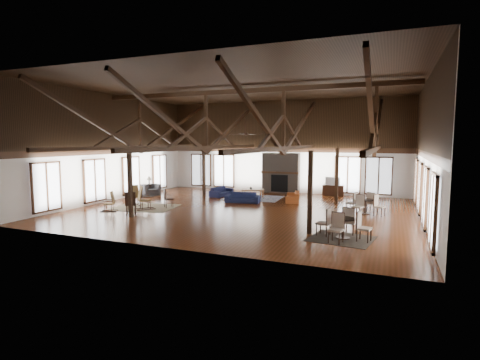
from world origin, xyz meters
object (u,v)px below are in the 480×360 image
at_px(armchair, 151,190).
at_px(sofa_orange, 293,197).
at_px(sofa_navy_front, 243,198).
at_px(cafe_table_far, 365,204).
at_px(tv_console, 333,190).
at_px(sofa_navy_left, 221,191).
at_px(coffee_table, 253,190).
at_px(cafe_table_near, 343,224).

bearing_deg(armchair, sofa_orange, -47.45).
distance_m(sofa_navy_front, cafe_table_far, 6.56).
height_order(sofa_orange, tv_console, tv_console).
xyz_separation_m(armchair, cafe_table_far, (12.83, -1.25, 0.14)).
relative_size(sofa_navy_left, tv_console, 1.46).
height_order(sofa_navy_left, coffee_table, sofa_navy_left).
height_order(armchair, cafe_table_near, cafe_table_near).
height_order(sofa_navy_front, sofa_navy_left, sofa_navy_front).
bearing_deg(tv_console, sofa_navy_front, -132.21).
xyz_separation_m(sofa_orange, cafe_table_near, (3.61, -7.20, 0.23)).
distance_m(sofa_navy_left, cafe_table_near, 11.25).
height_order(sofa_navy_left, sofa_orange, sofa_navy_left).
distance_m(coffee_table, cafe_table_far, 7.09).
relative_size(coffee_table, cafe_table_near, 0.76).
bearing_deg(sofa_navy_front, tv_console, 39.20).
bearing_deg(cafe_table_far, coffee_table, 157.81).
bearing_deg(coffee_table, cafe_table_far, -42.50).
relative_size(sofa_navy_front, armchair, 1.80).
bearing_deg(coffee_table, sofa_orange, -28.86).
relative_size(sofa_orange, cafe_table_near, 0.94).
bearing_deg(sofa_navy_left, sofa_navy_front, -125.80).
relative_size(armchair, tv_console, 0.83).
bearing_deg(tv_console, cafe_table_near, -79.97).
height_order(sofa_navy_front, sofa_orange, sofa_navy_front).
height_order(cafe_table_near, tv_console, cafe_table_near).
distance_m(coffee_table, cafe_table_near, 9.76).
bearing_deg(cafe_table_near, sofa_navy_left, 137.17).
relative_size(sofa_navy_left, cafe_table_near, 0.94).
relative_size(armchair, cafe_table_far, 0.57).
relative_size(sofa_navy_front, cafe_table_far, 1.02).
bearing_deg(tv_console, sofa_navy_left, -156.50).
height_order(sofa_orange, coffee_table, sofa_orange).
height_order(coffee_table, armchair, armchair).
height_order(sofa_navy_left, cafe_table_near, cafe_table_near).
distance_m(sofa_navy_front, cafe_table_near, 8.38).
bearing_deg(sofa_orange, coffee_table, -110.78).
xyz_separation_m(sofa_orange, cafe_table_far, (4.03, -2.30, 0.21)).
distance_m(sofa_orange, cafe_table_far, 4.64).
relative_size(sofa_orange, armchair, 1.76).
bearing_deg(coffee_table, tv_console, 13.19).
bearing_deg(coffee_table, sofa_navy_left, 157.88).
xyz_separation_m(cafe_table_near, cafe_table_far, (0.42, 4.90, -0.02)).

